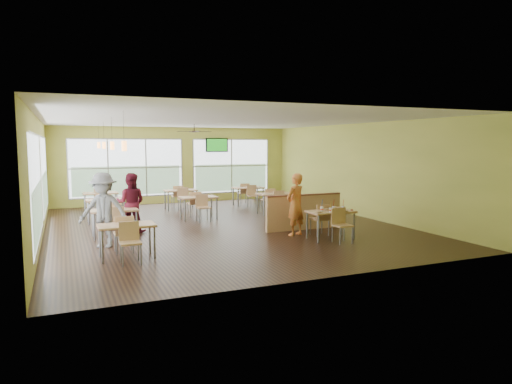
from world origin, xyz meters
TOP-DOWN VIEW (x-y plane):
  - room at (0.00, 0.00)m, footprint 12.00×12.04m
  - window_bays at (-2.65, 3.08)m, footprint 9.24×10.24m
  - main_table at (2.00, -3.00)m, footprint 1.22×1.52m
  - half_wall_divider at (2.00, -1.55)m, footprint 2.40×0.14m
  - dining_tables at (-1.05, 1.71)m, footprint 6.92×8.72m
  - pendant_lights at (-3.20, 0.68)m, footprint 0.11×7.31m
  - ceiling_fan at (-0.00, 3.00)m, footprint 1.25×1.25m
  - tv_backwall at (1.80, 5.90)m, footprint 1.00×0.07m
  - man_plaid at (1.37, -2.21)m, footprint 0.73×0.62m
  - patron_maroon at (-2.71, -0.05)m, footprint 0.99×0.88m
  - patron_grey at (-3.57, -1.68)m, footprint 1.34×1.07m
  - cup_blue at (1.69, -3.07)m, footprint 0.10×0.10m
  - cup_yellow at (1.84, -3.25)m, footprint 0.09×0.09m
  - cup_red_near at (2.02, -3.10)m, footprint 0.09×0.09m
  - cup_red_far at (2.30, -3.12)m, footprint 0.09×0.09m
  - food_basket at (2.33, -2.87)m, footprint 0.26×0.26m
  - ketchup_cup at (2.54, -3.17)m, footprint 0.06×0.06m
  - wrapper_left at (1.53, -3.19)m, footprint 0.18×0.16m
  - wrapper_mid at (1.99, -2.85)m, footprint 0.24×0.22m
  - wrapper_right at (2.26, -3.30)m, footprint 0.16×0.15m

SIDE VIEW (x-z plane):
  - half_wall_divider at x=2.00m, z-range 0.00..1.04m
  - dining_tables at x=-1.05m, z-range 0.20..1.07m
  - main_table at x=2.00m, z-range 0.20..1.07m
  - ketchup_cup at x=2.54m, z-range 0.75..0.78m
  - wrapper_right at x=2.26m, z-range 0.75..0.79m
  - wrapper_left at x=1.53m, z-range 0.75..0.79m
  - wrapper_mid at x=1.99m, z-range 0.75..0.80m
  - food_basket at x=2.33m, z-range 0.75..0.81m
  - cup_yellow at x=1.84m, z-range 0.66..0.97m
  - cup_red_far at x=2.30m, z-range 0.66..0.97m
  - cup_red_near at x=2.02m, z-range 0.65..0.99m
  - cup_blue at x=1.69m, z-range 0.65..0.99m
  - patron_maroon at x=-2.71m, z-range 0.00..1.69m
  - man_plaid at x=1.37m, z-range 0.00..1.70m
  - patron_grey at x=-3.57m, z-range 0.00..1.82m
  - window_bays at x=-2.65m, z-range 0.29..2.66m
  - room at x=0.00m, z-range 0.00..3.20m
  - tv_backwall at x=1.80m, z-range 2.15..2.75m
  - pendant_lights at x=-3.20m, z-range 2.02..2.88m
  - ceiling_fan at x=0.00m, z-range 2.80..3.09m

